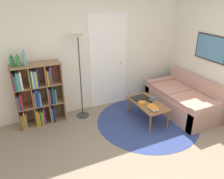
# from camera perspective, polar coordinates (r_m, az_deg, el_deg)

# --- Properties ---
(ground_plane) EXTENTS (14.00, 14.00, 0.00)m
(ground_plane) POSITION_cam_1_polar(r_m,az_deg,el_deg) (3.63, 10.04, -19.69)
(ground_plane) COLOR gray
(wall_back) EXTENTS (7.18, 0.11, 2.60)m
(wall_back) POSITION_cam_1_polar(r_m,az_deg,el_deg) (4.80, -4.26, 9.65)
(wall_back) COLOR silver
(wall_back) RESTS_ON ground_plane
(wall_right) EXTENTS (0.08, 5.25, 2.60)m
(wall_right) POSITION_cam_1_polar(r_m,az_deg,el_deg) (5.06, 24.02, 8.55)
(wall_right) COLOR silver
(wall_right) RESTS_ON ground_plane
(rug) EXTENTS (2.10, 2.10, 0.01)m
(rug) POSITION_cam_1_polar(r_m,az_deg,el_deg) (4.70, 9.15, -8.15)
(rug) COLOR navy
(rug) RESTS_ON ground_plane
(bookshelf) EXTENTS (0.91, 0.34, 1.26)m
(bookshelf) POSITION_cam_1_polar(r_m,az_deg,el_deg) (4.55, -18.95, -1.45)
(bookshelf) COLOR #936B47
(bookshelf) RESTS_ON ground_plane
(floor_lamp) EXTENTS (0.30, 0.30, 1.80)m
(floor_lamp) POSITION_cam_1_polar(r_m,az_deg,el_deg) (4.31, -8.72, 10.50)
(floor_lamp) COLOR #333333
(floor_lamp) RESTS_ON ground_plane
(couch) EXTENTS (0.91, 1.61, 0.78)m
(couch) POSITION_cam_1_polar(r_m,az_deg,el_deg) (5.15, 18.37, -2.67)
(couch) COLOR tan
(couch) RESTS_ON ground_plane
(coffee_table) EXTENTS (0.50, 0.93, 0.41)m
(coffee_table) POSITION_cam_1_polar(r_m,az_deg,el_deg) (4.57, 9.27, -3.89)
(coffee_table) COLOR brown
(coffee_table) RESTS_ON ground_plane
(laptop) EXTENTS (0.37, 0.27, 0.02)m
(laptop) POSITION_cam_1_polar(r_m,az_deg,el_deg) (4.72, 7.30, -2.11)
(laptop) COLOR black
(laptop) RESTS_ON coffee_table
(bowl) EXTENTS (0.14, 0.14, 0.05)m
(bowl) POSITION_cam_1_polar(r_m,az_deg,el_deg) (4.46, 7.75, -3.53)
(bowl) COLOR orange
(bowl) RESTS_ON coffee_table
(book_stack_on_table) EXTENTS (0.15, 0.23, 0.07)m
(book_stack_on_table) POSITION_cam_1_polar(r_m,az_deg,el_deg) (4.30, 10.66, -4.71)
(book_stack_on_table) COLOR black
(book_stack_on_table) RESTS_ON coffee_table
(cup) EXTENTS (0.08, 0.08, 0.08)m
(cup) POSITION_cam_1_polar(r_m,az_deg,el_deg) (4.64, 10.66, -2.40)
(cup) COLOR teal
(cup) RESTS_ON coffee_table
(remote) EXTENTS (0.08, 0.16, 0.02)m
(remote) POSITION_cam_1_polar(r_m,az_deg,el_deg) (4.60, 9.69, -3.00)
(remote) COLOR black
(remote) RESTS_ON coffee_table
(bottle_left) EXTENTS (0.07, 0.07, 0.23)m
(bottle_left) POSITION_cam_1_polar(r_m,az_deg,el_deg) (4.31, -24.67, 6.67)
(bottle_left) COLOR #236633
(bottle_left) RESTS_ON bookshelf
(bottle_middle) EXTENTS (0.07, 0.07, 0.22)m
(bottle_middle) POSITION_cam_1_polar(r_m,az_deg,el_deg) (4.29, -23.34, 6.80)
(bottle_middle) COLOR #2D8438
(bottle_middle) RESTS_ON bookshelf
(bottle_right) EXTENTS (0.07, 0.07, 0.30)m
(bottle_right) POSITION_cam_1_polar(r_m,az_deg,el_deg) (4.27, -21.87, 7.43)
(bottle_right) COLOR #6B93A3
(bottle_right) RESTS_ON bookshelf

